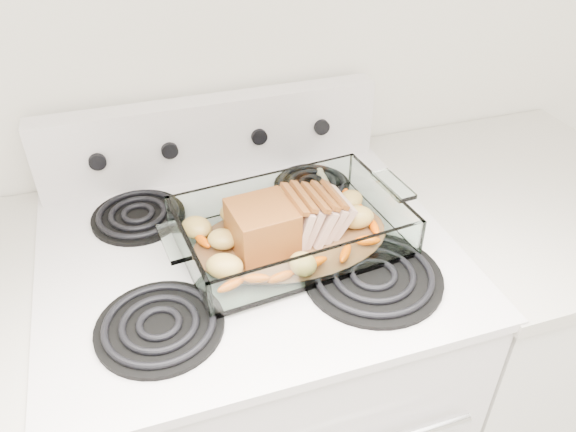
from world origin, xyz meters
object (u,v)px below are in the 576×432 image
object	(u,v)px
electric_range	(256,392)
counter_right	(491,331)
baking_dish	(291,233)
pork_roast	(280,223)

from	to	relation	value
electric_range	counter_right	xyz separation A→B (m)	(0.66, -0.00, -0.02)
counter_right	baking_dish	size ratio (longest dim) A/B	2.27
electric_range	baking_dish	world-z (taller)	electric_range
baking_dish	pork_roast	distance (m)	0.04
electric_range	pork_roast	xyz separation A→B (m)	(0.06, -0.02, 0.51)
counter_right	electric_range	bearing A→B (deg)	179.90
electric_range	baking_dish	size ratio (longest dim) A/B	2.72
baking_dish	pork_roast	xyz separation A→B (m)	(-0.02, 0.00, 0.03)
counter_right	baking_dish	bearing A→B (deg)	-177.69
electric_range	counter_right	world-z (taller)	electric_range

